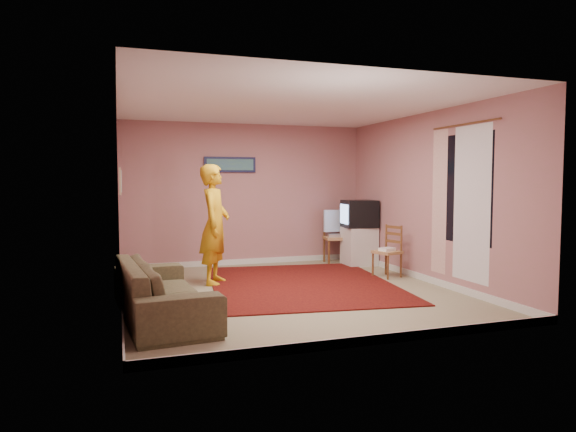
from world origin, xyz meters
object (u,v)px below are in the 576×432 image
object	(u,v)px
chair_a	(336,232)
chair_b	(387,246)
tv_cabinet	(359,246)
crt_tv	(359,214)
sofa	(162,290)
person	(215,224)

from	to	relation	value
chair_a	chair_b	bearing A→B (deg)	-73.83
tv_cabinet	chair_a	world-z (taller)	chair_a
tv_cabinet	chair_b	world-z (taller)	chair_b
crt_tv	chair_a	xyz separation A→B (m)	(-0.30, 0.34, -0.35)
chair_a	sofa	xyz separation A→B (m)	(-3.44, -2.93, -0.28)
chair_b	person	size ratio (longest dim) A/B	0.26
chair_b	sofa	bearing A→B (deg)	-87.48
person	tv_cabinet	bearing A→B (deg)	-49.55
crt_tv	sofa	distance (m)	4.60
crt_tv	chair_b	bearing A→B (deg)	-88.28
tv_cabinet	chair_a	size ratio (longest dim) A/B	1.31
chair_a	person	size ratio (longest dim) A/B	0.30
tv_cabinet	chair_b	size ratio (longest dim) A/B	1.48
chair_b	sofa	size ratio (longest dim) A/B	0.21
chair_a	person	xyz separation A→B (m)	(-2.53, -1.20, 0.30)
crt_tv	sofa	size ratio (longest dim) A/B	0.29
crt_tv	chair_b	xyz separation A→B (m)	(-0.09, -1.20, -0.44)
tv_cabinet	crt_tv	size ratio (longest dim) A/B	1.10
tv_cabinet	person	size ratio (longest dim) A/B	0.39
person	crt_tv	bearing A→B (deg)	-49.50
chair_a	tv_cabinet	bearing A→B (deg)	-39.79
crt_tv	person	world-z (taller)	person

